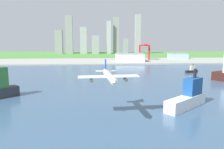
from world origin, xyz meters
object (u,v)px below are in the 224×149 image
Objects in this scene: warehouse_main at (130,57)px; warehouse_annex at (178,56)px; tugboat_small at (192,70)px; port_crane_red at (145,48)px; airplane_landing at (109,76)px; ferry_boat at (188,97)px.

warehouse_annex is (136.02, 64.29, -2.08)m from warehouse_main.
tugboat_small is 0.34× the size of warehouse_main.
port_crane_red is (-30.37, 204.85, 26.96)m from tugboat_small.
port_crane_red is at bearing -165.70° from warehouse_annex.
airplane_landing reaches higher than warehouse_main.
warehouse_main is 1.31× the size of warehouse_annex.
port_crane_red is 98.64m from warehouse_annex.
airplane_landing reaches higher than warehouse_annex.
ferry_boat is at bearing -91.13° from warehouse_main.
airplane_landing is at bearing -126.07° from tugboat_small.
port_crane_red reaches higher than airplane_landing.
airplane_landing is 0.69× the size of warehouse_main.
warehouse_annex is (62.98, 228.64, 5.77)m from tugboat_small.
warehouse_main is (-73.04, 164.35, 7.85)m from tugboat_small.
ferry_boat is 191.01m from tugboat_small.
airplane_landing is at bearing -162.59° from ferry_boat.
airplane_landing reaches higher than tugboat_small.
airplane_landing is 467.96m from warehouse_annex.
airplane_landing is 412.29m from port_crane_red.
ferry_boat is 0.64× the size of warehouse_main.
tugboat_small is at bearing -105.40° from warehouse_annex.
warehouse_annex reaches higher than tugboat_small.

